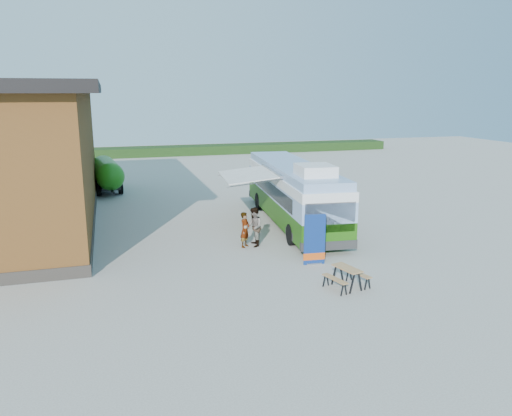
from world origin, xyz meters
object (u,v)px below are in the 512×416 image
object	(u,v)px
person_b	(254,227)
slurry_tanker	(107,173)
banner	(314,244)
bus	(293,191)
picnic_table	(347,273)
person_a	(245,230)

from	to	relation	value
person_b	slurry_tanker	bearing A→B (deg)	-150.92
banner	bus	bearing A→B (deg)	82.12
banner	picnic_table	bearing A→B (deg)	-81.91
banner	slurry_tanker	bearing A→B (deg)	118.68
person_b	slurry_tanker	size ratio (longest dim) A/B	0.29
banner	person_b	size ratio (longest dim) A/B	1.17
person_a	bus	bearing A→B (deg)	-3.20
bus	person_a	distance (m)	5.17
person_a	person_b	world-z (taller)	person_b
banner	slurry_tanker	xyz separation A→B (m)	(-8.15, 18.82, 0.49)
bus	banner	bearing A→B (deg)	-97.88
person_a	person_b	xyz separation A→B (m)	(0.43, -0.01, 0.09)
bus	slurry_tanker	xyz separation A→B (m)	(-9.71, 12.14, -0.42)
bus	person_b	distance (m)	4.86
person_b	banner	bearing A→B (deg)	34.69
picnic_table	bus	bearing A→B (deg)	67.34
banner	person_b	distance (m)	3.59
bus	picnic_table	distance (m)	9.58
picnic_table	person_a	bearing A→B (deg)	96.90
bus	person_a	world-z (taller)	bus
banner	person_a	distance (m)	3.82
picnic_table	person_a	xyz separation A→B (m)	(-2.26, 5.90, 0.24)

